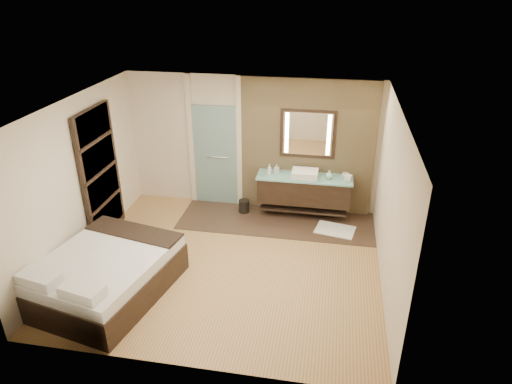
% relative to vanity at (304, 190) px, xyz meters
% --- Properties ---
extents(floor, '(5.00, 5.00, 0.00)m').
position_rel_vanity_xyz_m(floor, '(-1.10, -1.92, -0.58)').
color(floor, '#9B6741').
rests_on(floor, ground).
extents(tile_strip, '(3.80, 1.30, 0.01)m').
position_rel_vanity_xyz_m(tile_strip, '(-0.50, -0.32, -0.57)').
color(tile_strip, '#392C1F').
rests_on(tile_strip, floor).
extents(stone_wall, '(2.60, 0.08, 2.70)m').
position_rel_vanity_xyz_m(stone_wall, '(0.00, 0.29, 0.77)').
color(stone_wall, tan).
rests_on(stone_wall, floor).
extents(vanity, '(1.85, 0.55, 0.88)m').
position_rel_vanity_xyz_m(vanity, '(0.00, 0.00, 0.00)').
color(vanity, black).
rests_on(vanity, stone_wall).
extents(mirror_unit, '(1.06, 0.04, 0.96)m').
position_rel_vanity_xyz_m(mirror_unit, '(0.00, 0.24, 1.07)').
color(mirror_unit, black).
rests_on(mirror_unit, stone_wall).
extents(frosted_door, '(1.10, 0.12, 2.70)m').
position_rel_vanity_xyz_m(frosted_door, '(-1.85, 0.28, 0.56)').
color(frosted_door, silver).
rests_on(frosted_door, floor).
extents(shoji_partition, '(0.06, 1.20, 2.40)m').
position_rel_vanity_xyz_m(shoji_partition, '(-3.53, -1.32, 0.63)').
color(shoji_partition, black).
rests_on(shoji_partition, floor).
extents(bed, '(2.05, 2.37, 0.80)m').
position_rel_vanity_xyz_m(bed, '(-2.75, -2.97, -0.25)').
color(bed, black).
rests_on(bed, floor).
extents(bath_mat, '(0.80, 0.63, 0.02)m').
position_rel_vanity_xyz_m(bath_mat, '(0.65, -0.49, -0.56)').
color(bath_mat, white).
rests_on(bath_mat, floor).
extents(waste_bin, '(0.24, 0.24, 0.27)m').
position_rel_vanity_xyz_m(waste_bin, '(-1.20, -0.07, -0.45)').
color(waste_bin, black).
rests_on(waste_bin, floor).
extents(tissue_box, '(0.14, 0.14, 0.10)m').
position_rel_vanity_xyz_m(tissue_box, '(0.82, -0.03, 0.33)').
color(tissue_box, white).
rests_on(tissue_box, vanity).
extents(soap_bottle_a, '(0.10, 0.10, 0.20)m').
position_rel_vanity_xyz_m(soap_bottle_a, '(-0.69, -0.01, 0.39)').
color(soap_bottle_a, white).
rests_on(soap_bottle_a, vanity).
extents(soap_bottle_b, '(0.10, 0.10, 0.17)m').
position_rel_vanity_xyz_m(soap_bottle_b, '(-0.57, 0.09, 0.37)').
color(soap_bottle_b, '#B2B2B2').
rests_on(soap_bottle_b, vanity).
extents(soap_bottle_c, '(0.15, 0.15, 0.17)m').
position_rel_vanity_xyz_m(soap_bottle_c, '(0.46, -0.02, 0.37)').
color(soap_bottle_c, '#A3CDCA').
rests_on(soap_bottle_c, vanity).
extents(cup, '(0.13, 0.13, 0.10)m').
position_rel_vanity_xyz_m(cup, '(0.77, 0.07, 0.34)').
color(cup, silver).
rests_on(cup, vanity).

